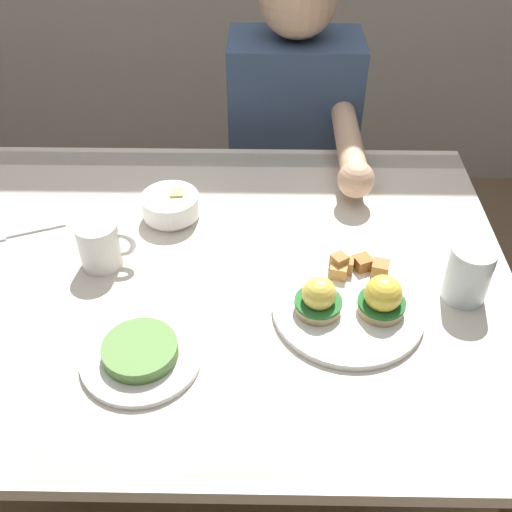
% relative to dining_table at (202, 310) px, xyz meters
% --- Properties ---
extents(ground_plane, '(6.00, 6.00, 0.00)m').
position_rel_dining_table_xyz_m(ground_plane, '(0.00, 0.00, -0.63)').
color(ground_plane, '#7F664C').
extents(dining_table, '(1.20, 0.90, 0.74)m').
position_rel_dining_table_xyz_m(dining_table, '(0.00, 0.00, 0.00)').
color(dining_table, silver).
rests_on(dining_table, ground_plane).
extents(eggs_benedict_plate, '(0.27, 0.27, 0.09)m').
position_rel_dining_table_xyz_m(eggs_benedict_plate, '(0.28, -0.10, 0.13)').
color(eggs_benedict_plate, white).
rests_on(eggs_benedict_plate, dining_table).
extents(fruit_bowl, '(0.12, 0.12, 0.06)m').
position_rel_dining_table_xyz_m(fruit_bowl, '(-0.07, 0.17, 0.14)').
color(fruit_bowl, white).
rests_on(fruit_bowl, dining_table).
extents(coffee_mug, '(0.11, 0.08, 0.09)m').
position_rel_dining_table_xyz_m(coffee_mug, '(-0.19, 0.02, 0.16)').
color(coffee_mug, white).
rests_on(coffee_mug, dining_table).
extents(fork, '(0.15, 0.07, 0.00)m').
position_rel_dining_table_xyz_m(fork, '(-0.37, 0.11, 0.11)').
color(fork, silver).
rests_on(fork, dining_table).
extents(water_glass_far, '(0.08, 0.08, 0.11)m').
position_rel_dining_table_xyz_m(water_glass_far, '(0.49, -0.06, 0.16)').
color(water_glass_far, silver).
rests_on(water_glass_far, dining_table).
extents(side_plate, '(0.20, 0.20, 0.04)m').
position_rel_dining_table_xyz_m(side_plate, '(-0.08, -0.22, 0.12)').
color(side_plate, white).
rests_on(side_plate, dining_table).
extents(diner_person, '(0.34, 0.54, 1.14)m').
position_rel_dining_table_xyz_m(diner_person, '(0.20, 0.60, 0.02)').
color(diner_person, '#33333D').
rests_on(diner_person, ground_plane).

